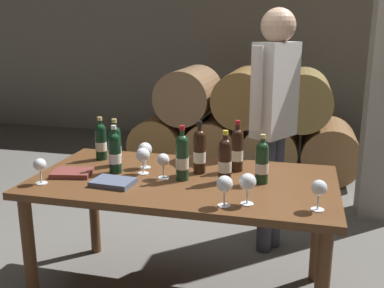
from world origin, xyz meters
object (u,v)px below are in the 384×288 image
(wine_glass_6, at_px, (248,183))
(wine_bottle_0, at_px, (225,160))
(wine_bottle_5, at_px, (200,151))
(wine_glass_3, at_px, (40,166))
(dining_table, at_px, (184,193))
(wine_bottle_6, at_px, (262,162))
(wine_glass_1, at_px, (143,156))
(wine_bottle_7, at_px, (182,157))
(tasting_notebook, at_px, (113,182))
(wine_bottle_2, at_px, (101,141))
(wine_glass_4, at_px, (225,185))
(wine_bottle_4, at_px, (115,152))
(wine_bottle_1, at_px, (115,146))
(wine_bottle_3, at_px, (237,149))
(leather_ledger, at_px, (72,173))
(wine_glass_2, at_px, (163,161))
(wine_glass_0, at_px, (319,189))
(sommelier_presenting, at_px, (274,109))

(wine_glass_6, bearing_deg, wine_bottle_0, 119.38)
(wine_bottle_5, bearing_deg, wine_bottle_0, -36.24)
(wine_glass_3, bearing_deg, wine_bottle_0, 15.33)
(dining_table, distance_m, wine_bottle_6, 0.48)
(wine_glass_1, distance_m, wine_glass_6, 0.72)
(wine_bottle_7, xyz_separation_m, tasting_notebook, (-0.34, -0.17, -0.12))
(wine_bottle_2, bearing_deg, wine_glass_4, -32.54)
(wine_bottle_4, distance_m, wine_glass_3, 0.42)
(wine_glass_3, bearing_deg, wine_bottle_1, 57.22)
(dining_table, height_order, wine_bottle_3, wine_bottle_3)
(dining_table, bearing_deg, tasting_notebook, -150.23)
(wine_bottle_0, bearing_deg, wine_bottle_1, 168.58)
(wine_bottle_3, xyz_separation_m, leather_ledger, (-0.91, -0.32, -0.12))
(wine_bottle_3, bearing_deg, leather_ledger, -160.84)
(leather_ledger, bearing_deg, wine_glass_1, 7.14)
(wine_bottle_7, distance_m, wine_glass_1, 0.25)
(wine_bottle_1, bearing_deg, wine_glass_1, -26.94)
(wine_bottle_2, bearing_deg, wine_bottle_6, -11.03)
(wine_glass_2, distance_m, leather_ledger, 0.54)
(wine_bottle_5, bearing_deg, wine_glass_1, -163.13)
(wine_glass_6, bearing_deg, wine_bottle_4, 159.84)
(wine_bottle_3, relative_size, wine_glass_6, 1.95)
(wine_glass_3, bearing_deg, wine_bottle_6, 14.64)
(wine_glass_6, xyz_separation_m, leather_ledger, (-1.04, 0.19, -0.10))
(wine_glass_1, height_order, wine_glass_2, wine_glass_1)
(wine_glass_4, bearing_deg, wine_bottle_7, 132.69)
(wine_bottle_5, relative_size, wine_glass_0, 2.08)
(wine_bottle_3, height_order, wine_bottle_7, wine_bottle_7)
(sommelier_presenting, bearing_deg, tasting_notebook, -129.77)
(wine_bottle_5, height_order, wine_glass_6, wine_bottle_5)
(wine_bottle_0, bearing_deg, wine_glass_0, -29.42)
(sommelier_presenting, bearing_deg, wine_bottle_3, -107.69)
(wine_bottle_0, height_order, wine_glass_6, wine_bottle_0)
(tasting_notebook, bearing_deg, wine_bottle_4, 113.65)
(wine_bottle_1, distance_m, sommelier_presenting, 1.11)
(wine_glass_3, bearing_deg, wine_glass_2, 21.75)
(wine_bottle_1, distance_m, wine_glass_1, 0.25)
(wine_bottle_1, bearing_deg, wine_bottle_0, -11.42)
(wine_glass_4, relative_size, sommelier_presenting, 0.09)
(leather_ledger, xyz_separation_m, sommelier_presenting, (1.08, 0.86, 0.27))
(wine_glass_1, bearing_deg, wine_glass_2, -19.38)
(wine_glass_6, bearing_deg, dining_table, 143.56)
(wine_bottle_4, relative_size, tasting_notebook, 1.30)
(wine_bottle_0, xyz_separation_m, leather_ledger, (-0.88, -0.10, -0.11))
(wine_bottle_6, height_order, tasting_notebook, wine_bottle_6)
(wine_bottle_1, relative_size, wine_bottle_4, 1.03)
(wine_bottle_3, xyz_separation_m, wine_glass_1, (-0.52, -0.19, -0.02))
(sommelier_presenting, bearing_deg, wine_bottle_4, -138.98)
(wine_bottle_1, relative_size, wine_bottle_6, 1.07)
(wine_glass_0, height_order, tasting_notebook, wine_glass_0)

